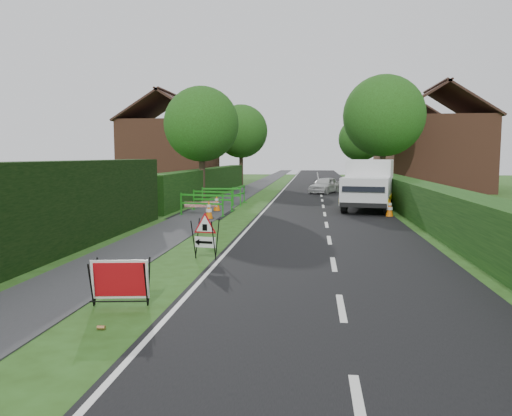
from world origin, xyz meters
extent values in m
plane|color=#274814|center=(0.00, 0.00, 0.00)|extent=(120.00, 120.00, 0.00)
cube|color=black|center=(2.50, 35.00, 0.00)|extent=(6.00, 90.00, 0.02)
cube|color=#2D2D30|center=(-3.00, 35.00, 0.01)|extent=(2.00, 90.00, 0.02)
cube|color=black|center=(-5.00, 0.00, 0.00)|extent=(1.10, 18.00, 2.50)
cube|color=#14380F|center=(-5.00, 22.00, 0.00)|extent=(1.00, 24.00, 1.80)
cube|color=#14380F|center=(6.50, 16.00, 0.00)|extent=(1.20, 50.00, 1.50)
cube|color=brown|center=(-10.00, 30.00, 2.75)|extent=(7.00, 7.00, 5.50)
cube|color=#331E19|center=(-11.75, 30.00, 6.59)|extent=(4.00, 7.40, 2.58)
cube|color=#331E19|center=(-8.25, 30.00, 6.59)|extent=(4.00, 7.40, 2.58)
cube|color=#331E19|center=(-10.00, 30.00, 7.69)|extent=(0.25, 7.40, 0.18)
cube|color=brown|center=(11.00, 28.00, 2.75)|extent=(7.00, 7.00, 5.50)
cube|color=#331E19|center=(9.25, 28.00, 6.59)|extent=(4.00, 7.40, 2.58)
cube|color=#331E19|center=(12.75, 28.00, 6.59)|extent=(4.00, 7.40, 2.58)
cube|color=#331E19|center=(11.00, 28.00, 7.69)|extent=(0.25, 7.40, 0.18)
cube|color=brown|center=(12.00, 42.00, 2.75)|extent=(7.00, 7.00, 5.50)
cube|color=#331E19|center=(10.25, 42.00, 6.59)|extent=(4.00, 7.40, 2.58)
cube|color=#331E19|center=(13.75, 42.00, 6.59)|extent=(4.00, 7.40, 2.58)
cube|color=#331E19|center=(12.00, 42.00, 7.69)|extent=(0.25, 7.40, 0.18)
cylinder|color=#2D2116|center=(-4.60, 18.00, 1.31)|extent=(0.36, 0.36, 2.62)
sphere|color=#1F3D10|center=(-4.60, 18.00, 4.50)|extent=(4.40, 4.40, 4.40)
cylinder|color=#2D2116|center=(6.40, 22.00, 1.49)|extent=(0.36, 0.36, 2.97)
sphere|color=#1F3D10|center=(6.40, 22.00, 5.18)|extent=(5.20, 5.20, 5.20)
cylinder|color=#2D2116|center=(-4.60, 34.00, 1.40)|extent=(0.36, 0.36, 2.80)
sphere|color=#1F3D10|center=(-4.60, 34.00, 4.84)|extent=(4.80, 4.80, 4.80)
cylinder|color=#2D2116|center=(6.40, 38.00, 1.22)|extent=(0.36, 0.36, 2.45)
sphere|color=#1F3D10|center=(6.40, 38.00, 4.23)|extent=(4.20, 4.20, 4.20)
cylinder|color=black|center=(-1.79, -3.03, 0.42)|extent=(0.07, 0.29, 0.81)
cylinder|color=black|center=(-1.83, -2.74, 0.42)|extent=(0.07, 0.29, 0.81)
cylinder|color=black|center=(-0.86, -2.90, 0.42)|extent=(0.07, 0.29, 0.81)
cylinder|color=black|center=(-0.91, -2.60, 0.42)|extent=(0.07, 0.29, 0.81)
cylinder|color=black|center=(-1.32, -2.98, 0.14)|extent=(0.99, 0.17, 0.02)
cube|color=white|center=(-1.35, -2.83, 0.49)|extent=(1.00, 0.26, 0.71)
cube|color=#B80C14|center=(-1.34, -2.85, 0.49)|extent=(0.91, 0.23, 0.61)
cylinder|color=black|center=(-1.01, 1.17, 0.52)|extent=(0.08, 0.31, 1.02)
cylinder|color=black|center=(-0.97, 1.42, 0.52)|extent=(0.08, 0.31, 1.02)
cylinder|color=black|center=(-0.47, 1.07, 0.52)|extent=(0.08, 0.31, 1.02)
cylinder|color=black|center=(-0.43, 1.32, 0.52)|extent=(0.08, 0.31, 1.02)
cube|color=white|center=(-0.73, 1.23, 0.46)|extent=(0.56, 0.12, 0.27)
cube|color=black|center=(-0.73, 1.21, 0.46)|extent=(0.40, 0.08, 0.06)
cone|color=black|center=(-0.94, 1.25, 0.46)|extent=(0.15, 0.18, 0.16)
cube|color=black|center=(-0.73, 1.21, 0.84)|extent=(0.13, 0.03, 0.16)
cube|color=silver|center=(4.81, 14.44, 1.44)|extent=(2.67, 3.68, 2.01)
cube|color=silver|center=(4.33, 11.95, 1.05)|extent=(2.45, 2.51, 1.23)
cube|color=black|center=(4.14, 10.93, 1.35)|extent=(1.84, 0.57, 0.56)
cube|color=#DDC40B|center=(3.59, 13.68, 0.64)|extent=(0.98, 5.05, 0.25)
cube|color=#DDC40B|center=(5.65, 13.29, 0.64)|extent=(0.98, 5.05, 0.25)
cube|color=black|center=(4.14, 10.94, 0.50)|extent=(2.02, 0.50, 0.21)
cylinder|color=black|center=(3.40, 12.07, 0.42)|extent=(0.40, 0.86, 0.83)
cylinder|color=black|center=(5.24, 11.72, 0.42)|extent=(0.40, 0.86, 0.83)
cylinder|color=black|center=(4.03, 15.36, 0.42)|extent=(0.40, 0.86, 0.83)
cylinder|color=black|center=(5.87, 15.01, 0.42)|extent=(0.40, 0.86, 0.83)
cube|color=black|center=(5.26, 10.89, 0.02)|extent=(0.38, 0.38, 0.04)
cone|color=orange|center=(5.26, 10.89, 0.42)|extent=(0.32, 0.32, 0.75)
cylinder|color=white|center=(5.26, 10.89, 0.38)|extent=(0.25, 0.25, 0.14)
cylinder|color=white|center=(5.26, 10.89, 0.56)|extent=(0.17, 0.17, 0.10)
cube|color=black|center=(5.40, 12.73, 0.02)|extent=(0.38, 0.38, 0.04)
cone|color=orange|center=(5.40, 12.73, 0.42)|extent=(0.32, 0.32, 0.75)
cylinder|color=white|center=(5.40, 12.73, 0.38)|extent=(0.25, 0.25, 0.14)
cylinder|color=white|center=(5.40, 12.73, 0.56)|extent=(0.17, 0.17, 0.10)
cube|color=black|center=(4.53, 16.03, 0.02)|extent=(0.38, 0.38, 0.04)
cone|color=orange|center=(4.53, 16.03, 0.42)|extent=(0.32, 0.32, 0.75)
cylinder|color=white|center=(4.53, 16.03, 0.38)|extent=(0.25, 0.25, 0.14)
cylinder|color=white|center=(4.53, 16.03, 0.56)|extent=(0.17, 0.17, 0.10)
cube|color=black|center=(-2.34, 9.23, 0.02)|extent=(0.38, 0.38, 0.04)
cone|color=orange|center=(-2.34, 9.23, 0.42)|extent=(0.32, 0.32, 0.75)
cylinder|color=white|center=(-2.34, 9.23, 0.38)|extent=(0.25, 0.25, 0.14)
cylinder|color=white|center=(-2.34, 9.23, 0.56)|extent=(0.17, 0.17, 0.10)
cube|color=black|center=(-2.59, 12.20, 0.02)|extent=(0.38, 0.38, 0.04)
cone|color=orange|center=(-2.59, 12.20, 0.42)|extent=(0.32, 0.32, 0.75)
cylinder|color=white|center=(-2.59, 12.20, 0.38)|extent=(0.25, 0.25, 0.14)
cylinder|color=white|center=(-2.59, 12.20, 0.56)|extent=(0.17, 0.17, 0.10)
cube|color=#1A8317|center=(-3.87, 10.55, 0.50)|extent=(0.06, 0.06, 1.00)
cube|color=#1A8317|center=(-1.91, 10.14, 0.50)|extent=(0.06, 0.06, 1.00)
cube|color=#1A8317|center=(-2.89, 10.34, 0.92)|extent=(1.97, 0.46, 0.08)
cube|color=#1A8317|center=(-2.89, 10.34, 0.55)|extent=(1.97, 0.46, 0.08)
cube|color=#1A8317|center=(-3.87, 10.55, 0.02)|extent=(0.13, 0.35, 0.04)
cube|color=#1A8317|center=(-1.91, 10.14, 0.02)|extent=(0.13, 0.35, 0.04)
cube|color=#1A8317|center=(-3.80, 12.62, 0.50)|extent=(0.06, 0.06, 1.00)
cube|color=#1A8317|center=(-1.86, 12.17, 0.50)|extent=(0.06, 0.06, 1.00)
cube|color=#1A8317|center=(-2.83, 12.40, 0.92)|extent=(1.96, 0.50, 0.08)
cube|color=#1A8317|center=(-2.83, 12.40, 0.55)|extent=(1.96, 0.50, 0.08)
cube|color=#1A8317|center=(-3.80, 12.62, 0.02)|extent=(0.14, 0.35, 0.04)
cube|color=#1A8317|center=(-1.86, 12.17, 0.02)|extent=(0.14, 0.35, 0.04)
cube|color=#1A8317|center=(-3.81, 14.55, 0.50)|extent=(0.06, 0.06, 1.00)
cube|color=#1A8317|center=(-1.83, 14.78, 0.50)|extent=(0.06, 0.06, 1.00)
cube|color=#1A8317|center=(-2.82, 14.66, 0.92)|extent=(1.99, 0.28, 0.08)
cube|color=#1A8317|center=(-2.82, 14.66, 0.55)|extent=(1.99, 0.28, 0.08)
cube|color=#1A8317|center=(-3.81, 14.55, 0.02)|extent=(0.10, 0.35, 0.04)
cube|color=#1A8317|center=(-1.83, 14.78, 0.02)|extent=(0.10, 0.35, 0.04)
cube|color=#1A8317|center=(-2.22, 14.78, 0.50)|extent=(0.06, 0.06, 1.00)
cube|color=#1A8317|center=(-1.91, 16.75, 0.50)|extent=(0.06, 0.06, 1.00)
cube|color=#1A8317|center=(-2.06, 15.76, 0.92)|extent=(0.36, 1.98, 0.08)
cube|color=#1A8317|center=(-2.06, 15.76, 0.55)|extent=(0.36, 1.98, 0.08)
cube|color=#1A8317|center=(-2.22, 14.78, 0.02)|extent=(0.36, 0.11, 0.04)
cube|color=#1A8317|center=(-1.91, 16.75, 0.02)|extent=(0.36, 0.11, 0.04)
cube|color=red|center=(-3.07, 10.95, 0.00)|extent=(1.48, 0.34, 0.25)
cylinder|color=#BF7F4C|center=(-1.19, -4.00, 0.00)|extent=(0.12, 0.07, 0.07)
imported|color=silver|center=(2.77, 24.41, 0.57)|extent=(2.58, 3.63, 1.15)
camera|label=1|loc=(2.00, -11.03, 2.64)|focal=35.00mm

